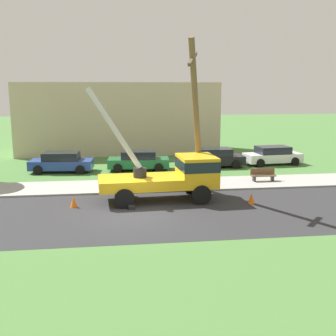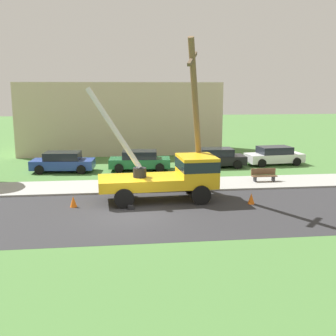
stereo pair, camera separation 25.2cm
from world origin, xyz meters
name	(u,v)px [view 2 (the right image)]	position (x,y,z in m)	size (l,w,h in m)	color
ground_plane	(127,167)	(0.00, 12.00, 0.00)	(120.00, 120.00, 0.00)	#477538
road_asphalt	(132,214)	(0.00, 0.00, 0.00)	(80.00, 7.85, 0.01)	#2B2B2D
sidewalk_strip	(129,186)	(0.00, 5.61, 0.05)	(80.00, 3.37, 0.10)	#9E9E99
utility_truck	(173,174)	(2.28, 2.39, 1.41)	(6.88, 3.21, 5.98)	gold
leaning_utility_pole	(196,118)	(3.61, 2.94, 4.32)	(1.70, 3.79, 8.46)	brown
traffic_cone_ahead	(251,199)	(6.20, 1.03, 0.28)	(0.36, 0.36, 0.56)	orange
traffic_cone_behind	(73,202)	(-2.91, 1.54, 0.28)	(0.36, 0.36, 0.56)	orange
traffic_cone_curbside	(191,187)	(3.51, 3.81, 0.28)	(0.36, 0.36, 0.56)	orange
parked_sedan_blue	(63,162)	(-4.57, 10.78, 0.71)	(4.55, 2.28, 1.42)	#263F99
parked_sedan_green	(140,160)	(0.93, 10.75, 0.71)	(4.53, 2.24, 1.42)	#1E6638
parked_sedan_black	(216,158)	(6.75, 11.25, 0.71)	(4.43, 2.07, 1.42)	black
parked_sedan_white	(274,156)	(11.53, 11.68, 0.71)	(4.56, 2.30, 1.42)	silver
park_bench	(264,175)	(8.54, 5.68, 0.46)	(1.60, 0.45, 0.90)	brown
lowrise_building_backdrop	(121,117)	(-0.32, 20.00, 3.20)	(18.00, 6.00, 6.40)	#C6B293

